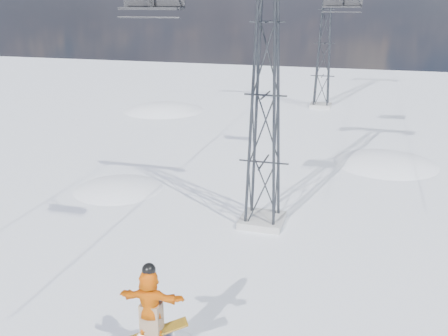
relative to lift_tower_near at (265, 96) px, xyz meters
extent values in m
plane|color=white|center=(-0.80, -8.00, -5.47)|extent=(120.00, 120.00, 0.00)
sphere|color=white|center=(-7.80, 2.00, -13.12)|extent=(16.00, 16.00, 16.00)
sphere|color=white|center=(5.20, 10.00, -14.97)|extent=(20.00, 20.00, 20.00)
sphere|color=white|center=(-12.80, 20.00, -15.87)|extent=(22.00, 22.00, 22.00)
cube|color=#999999|center=(0.00, 0.00, -5.32)|extent=(1.80, 1.80, 0.30)
cube|color=#999999|center=(0.00, 25.00, -5.32)|extent=(1.80, 1.80, 0.30)
cube|color=gold|center=(-0.92, -9.32, -4.46)|extent=(1.77, 1.28, 0.45)
imported|color=orange|center=(-0.92, -9.32, -3.53)|extent=(1.73, 0.71, 1.82)
cube|color=#7D654D|center=(-0.92, -9.32, -4.02)|extent=(0.55, 0.44, 0.84)
sphere|color=black|center=(-0.92, -9.32, -2.64)|extent=(0.34, 0.34, 0.34)
cube|color=black|center=(-2.20, -5.56, 3.34)|extent=(1.86, 0.42, 0.07)
cylinder|color=black|center=(-2.20, -5.79, 3.11)|extent=(1.86, 0.06, 0.06)
cube|color=black|center=(2.20, 8.49, 3.20)|extent=(1.98, 0.45, 0.08)
cube|color=black|center=(2.20, 8.71, 3.50)|extent=(1.98, 0.06, 0.55)
cylinder|color=black|center=(2.20, 8.24, 2.95)|extent=(1.98, 0.06, 0.06)
cylinder|color=black|center=(2.20, 8.19, 3.55)|extent=(1.98, 0.05, 0.05)
camera|label=1|loc=(3.77, -19.02, 3.59)|focal=40.00mm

